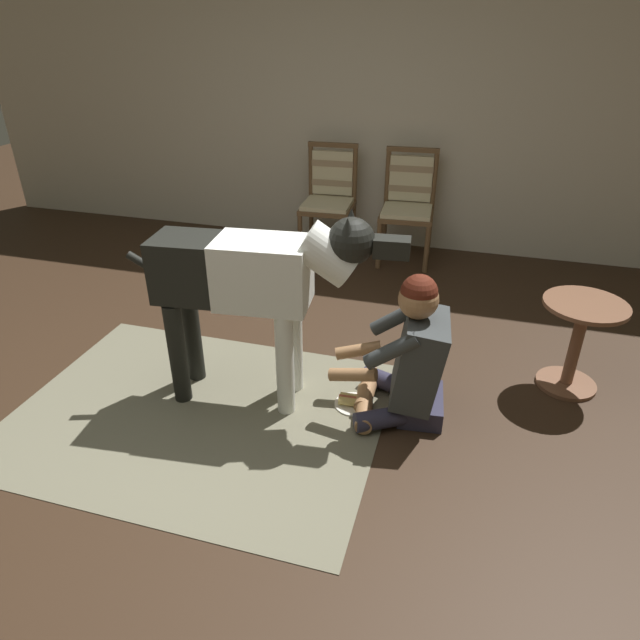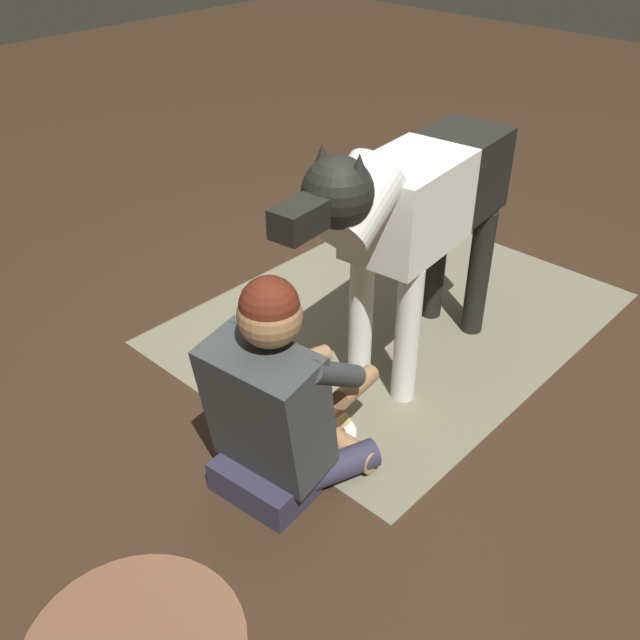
% 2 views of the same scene
% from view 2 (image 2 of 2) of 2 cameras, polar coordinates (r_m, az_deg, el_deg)
% --- Properties ---
extents(ground_plane, '(13.73, 13.73, 0.00)m').
position_cam_2_polar(ground_plane, '(3.42, 2.68, -1.00)').
color(ground_plane, '#352417').
extents(area_rug, '(2.06, 1.58, 0.01)m').
position_cam_2_polar(area_rug, '(3.54, 5.96, 0.21)').
color(area_rug, '#6F6C56').
rests_on(area_rug, ground).
extents(person_sitting_on_floor, '(0.66, 0.58, 0.85)m').
position_cam_2_polar(person_sitting_on_floor, '(2.46, -3.43, -6.69)').
color(person_sitting_on_floor, '#302E44').
rests_on(person_sitting_on_floor, ground).
extents(large_dog, '(1.52, 0.40, 1.15)m').
position_cam_2_polar(large_dog, '(2.84, 7.59, 8.72)').
color(large_dog, white).
rests_on(large_dog, ground).
extents(hot_dog_on_plate, '(0.22, 0.22, 0.06)m').
position_cam_2_polar(hot_dog_on_plate, '(2.85, 0.65, -8.62)').
color(hot_dog_on_plate, white).
rests_on(hot_dog_on_plate, ground).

